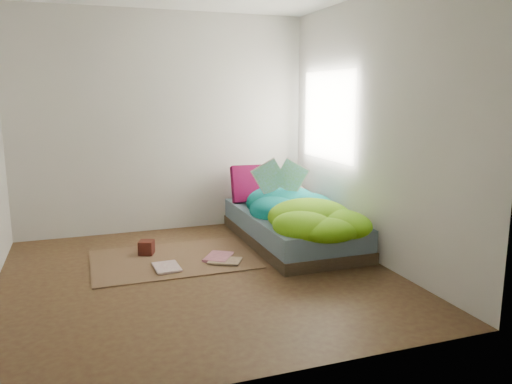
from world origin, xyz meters
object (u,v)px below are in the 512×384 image
Objects in this scene: open_book at (281,168)px; wooden_box at (146,247)px; pillow_magenta at (250,184)px; floor_book_b at (207,256)px; bed at (291,228)px; floor_book_a at (155,269)px.

open_book is 1.69m from wooden_box.
floor_book_b is (-0.79, -0.96, -0.54)m from pillow_magenta.
pillow_magenta is 0.88× the size of open_book.
bed reaches higher than floor_book_a.
bed is at bearing 13.21° from floor_book_a.
wooden_box is (-1.35, -0.64, -0.48)m from pillow_magenta.
floor_book_b is at bearing -145.71° from open_book.
bed is 1.08m from floor_book_b.
bed is at bearing -35.86° from open_book.
bed is 4.47× the size of pillow_magenta.
open_book is at bearing 1.43° from wooden_box.
bed is 6.20× the size of floor_book_b.
floor_book_b is (-0.95, -0.36, -0.81)m from open_book.
open_book is at bearing 130.67° from bed.
wooden_box is at bearing -165.10° from open_book.
floor_book_b is at bearing 16.63° from floor_book_a.
wooden_box is (-1.60, 0.07, -0.08)m from bed.
bed is 1.61m from wooden_box.
floor_book_a is at bearing -135.68° from pillow_magenta.
wooden_box is at bearing -150.97° from pillow_magenta.
pillow_magenta reaches higher than wooden_box.
pillow_magenta is at bearing 25.14° from wooden_box.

